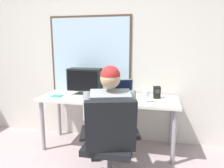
% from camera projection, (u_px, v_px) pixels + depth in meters
% --- Properties ---
extents(wall_rear, '(5.89, 0.08, 2.67)m').
position_uv_depth(wall_rear, '(95.00, 49.00, 3.02)').
color(wall_rear, silver).
rests_on(wall_rear, ground).
extents(desk, '(1.79, 0.61, 0.71)m').
position_uv_depth(desk, '(108.00, 103.00, 2.75)').
color(desk, '#969098').
rests_on(desk, ground).
extents(office_chair, '(0.62, 0.55, 0.94)m').
position_uv_depth(office_chair, '(110.00, 139.00, 1.93)').
color(office_chair, black).
rests_on(office_chair, ground).
extents(person_seated, '(0.64, 0.85, 1.20)m').
position_uv_depth(person_seated, '(110.00, 120.00, 2.17)').
color(person_seated, '#273A47').
rests_on(person_seated, ground).
extents(crt_monitor, '(0.45, 0.23, 0.37)m').
position_uv_depth(crt_monitor, '(85.00, 80.00, 2.82)').
color(crt_monitor, beige).
rests_on(crt_monitor, desk).
extents(laptop, '(0.42, 0.40, 0.23)m').
position_uv_depth(laptop, '(121.00, 92.00, 2.77)').
color(laptop, gray).
rests_on(laptop, desk).
extents(wine_glass, '(0.08, 0.08, 0.14)m').
position_uv_depth(wine_glass, '(146.00, 94.00, 2.49)').
color(wine_glass, silver).
rests_on(wine_glass, desk).
extents(desk_speaker, '(0.10, 0.11, 0.15)m').
position_uv_depth(desk_speaker, '(157.00, 92.00, 2.68)').
color(desk_speaker, black).
rests_on(desk_speaker, desk).
extents(cd_case, '(0.14, 0.13, 0.01)m').
position_uv_depth(cd_case, '(57.00, 96.00, 2.79)').
color(cd_case, teal).
rests_on(cd_case, desk).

